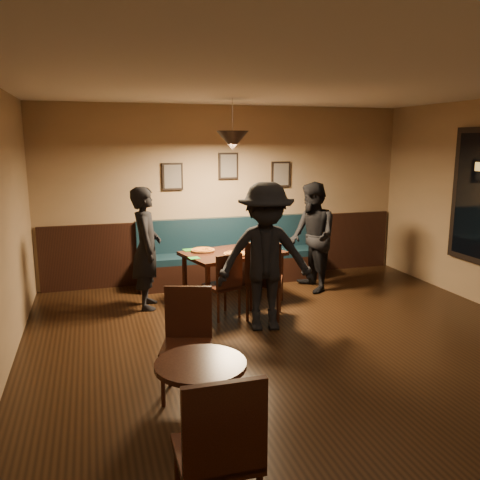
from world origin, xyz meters
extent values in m
plane|color=black|center=(0.00, 0.00, 0.00)|extent=(7.00, 7.00, 0.00)
plane|color=silver|center=(0.00, 0.00, 2.80)|extent=(7.00, 7.00, 0.00)
plane|color=#8C704F|center=(0.00, 3.50, 1.40)|extent=(6.00, 0.00, 6.00)
cube|color=black|center=(0.00, 3.47, 0.50)|extent=(5.88, 0.06, 1.00)
cube|color=black|center=(-0.90, 3.47, 1.70)|extent=(0.32, 0.04, 0.42)
cube|color=black|center=(0.00, 3.47, 1.85)|extent=(0.32, 0.04, 0.42)
cube|color=black|center=(0.90, 3.47, 1.70)|extent=(0.32, 0.04, 0.42)
cone|color=black|center=(-0.27, 2.28, 2.25)|extent=(0.44, 0.44, 0.25)
cube|color=black|center=(-0.27, 2.28, 0.36)|extent=(1.51, 1.17, 0.71)
imported|color=black|center=(-1.46, 2.35, 0.83)|extent=(0.47, 0.65, 1.65)
imported|color=black|center=(1.02, 2.42, 0.82)|extent=(0.64, 0.82, 1.65)
imported|color=black|center=(-0.19, 1.14, 0.89)|extent=(1.24, 0.85, 1.78)
cylinder|color=gold|center=(-0.67, 2.42, 0.73)|extent=(0.37, 0.37, 0.04)
cylinder|color=gold|center=(-0.29, 2.06, 0.73)|extent=(0.37, 0.37, 0.04)
cylinder|color=gold|center=(0.22, 2.41, 0.73)|extent=(0.36, 0.36, 0.04)
cylinder|color=black|center=(0.29, 2.01, 0.79)|extent=(0.08, 0.08, 0.15)
cylinder|color=#A50511|center=(0.27, 2.22, 0.77)|extent=(0.03, 0.03, 0.11)
cube|color=#1C691E|center=(-0.83, 2.56, 0.72)|extent=(0.18, 0.18, 0.01)
cube|color=#207A2A|center=(-0.87, 2.05, 0.72)|extent=(0.15, 0.15, 0.01)
cube|color=silver|center=(-0.34, 1.95, 0.72)|extent=(0.17, 0.03, 0.00)
cylinder|color=black|center=(-1.45, -1.04, 0.35)|extent=(0.83, 0.83, 0.70)
camera|label=1|loc=(-2.13, -4.28, 2.24)|focal=37.29mm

